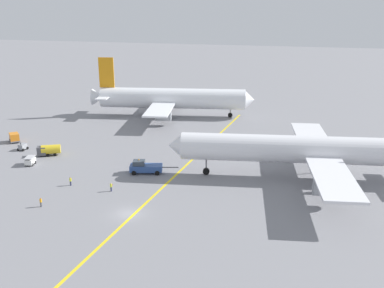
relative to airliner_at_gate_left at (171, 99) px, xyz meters
name	(u,v)px	position (x,y,z in m)	size (l,w,h in m)	color
ground_plane	(128,214)	(13.04, -63.28, -5.20)	(600.00, 600.00, 0.00)	gray
taxiway_stripe	(159,190)	(14.75, -53.28, -5.20)	(0.50, 120.00, 0.01)	yellow
airliner_at_gate_left	(171,99)	(0.00, 0.00, 0.00)	(47.69, 39.47, 16.91)	white
airliner_being_pushed	(311,150)	(40.19, -40.30, 0.41)	(52.92, 43.92, 15.45)	silver
pushback_tug	(145,167)	(9.24, -45.81, -3.99)	(9.49, 4.06, 2.87)	#2D4C8C
gse_fuel_bowser_stubby	(49,150)	(-14.83, -41.41, -3.87)	(5.22, 3.90, 2.40)	gold
gse_baggage_cart_trailing	(30,161)	(-15.25, -47.60, -4.34)	(2.19, 3.03, 1.71)	silver
gse_gpu_cart_small	(23,147)	(-22.71, -39.51, -4.41)	(1.70, 2.18, 1.90)	gray
gse_container_dolly_flat	(14,137)	(-28.31, -34.72, -4.03)	(3.80, 3.84, 2.15)	slate
ground_crew_wing_walker_right	(41,202)	(-1.69, -64.65, -4.37)	(0.36, 0.36, 1.60)	#4C4C51
ground_crew_marshaller_foreground	(70,181)	(-1.64, -55.28, -4.36)	(0.50, 0.36, 1.62)	#2D3351
ground_crew_ramp_agent_by_cones	(111,187)	(6.65, -55.80, -4.37)	(0.50, 0.36, 1.60)	#2D3351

